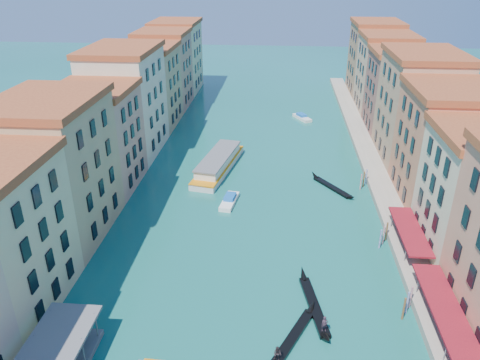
# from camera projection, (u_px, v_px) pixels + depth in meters

# --- Properties ---
(left_bank_palazzos) EXTENTS (12.80, 128.40, 21.00)m
(left_bank_palazzos) POSITION_uv_depth(u_px,v_px,m) (116.00, 115.00, 86.52)
(left_bank_palazzos) COLOR tan
(left_bank_palazzos) RESTS_ON ground
(right_bank_palazzos) EXTENTS (12.80, 128.40, 21.00)m
(right_bank_palazzos) POSITION_uv_depth(u_px,v_px,m) (426.00, 122.00, 82.42)
(right_bank_palazzos) COLOR #9E3B37
(right_bank_palazzos) RESTS_ON ground
(quay) EXTENTS (4.00, 140.00, 1.00)m
(quay) POSITION_uv_depth(u_px,v_px,m) (373.00, 168.00, 87.03)
(quay) COLOR gray
(quay) RESTS_ON ground
(restaurant_awnings) EXTENTS (3.20, 44.55, 3.12)m
(restaurant_awnings) POSITION_uv_depth(u_px,v_px,m) (447.00, 312.00, 48.20)
(restaurant_awnings) COLOR maroon
(restaurant_awnings) RESTS_ON ground
(mooring_poles_right) EXTENTS (1.44, 54.24, 3.20)m
(mooring_poles_right) POSITION_uv_depth(u_px,v_px,m) (401.00, 288.00, 54.38)
(mooring_poles_right) COLOR brown
(mooring_poles_right) RESTS_ON ground
(vaporetto_far) EXTENTS (7.90, 20.20, 2.93)m
(vaporetto_far) POSITION_uv_depth(u_px,v_px,m) (218.00, 163.00, 87.25)
(vaporetto_far) COLOR silver
(vaporetto_far) RESTS_ON ground
(gondola_fore) EXTENTS (3.49, 12.92, 2.59)m
(gondola_fore) POSITION_uv_depth(u_px,v_px,m) (314.00, 305.00, 53.03)
(gondola_fore) COLOR black
(gondola_fore) RESTS_ON ground
(gondola_right) EXTENTS (5.88, 11.06, 2.36)m
(gondola_right) POSITION_uv_depth(u_px,v_px,m) (292.00, 337.00, 48.50)
(gondola_right) COLOR black
(gondola_right) RESTS_ON ground
(gondola_far) EXTENTS (7.44, 10.00, 1.65)m
(gondola_far) POSITION_uv_depth(u_px,v_px,m) (331.00, 186.00, 80.67)
(gondola_far) COLOR black
(gondola_far) RESTS_ON ground
(motorboat_mid) EXTENTS (2.77, 6.37, 1.28)m
(motorboat_mid) POSITION_uv_depth(u_px,v_px,m) (229.00, 200.00, 75.63)
(motorboat_mid) COLOR white
(motorboat_mid) RESTS_ON ground
(motorboat_far) EXTENTS (4.72, 6.40, 1.29)m
(motorboat_far) POSITION_uv_depth(u_px,v_px,m) (302.00, 117.00, 114.85)
(motorboat_far) COLOR silver
(motorboat_far) RESTS_ON ground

